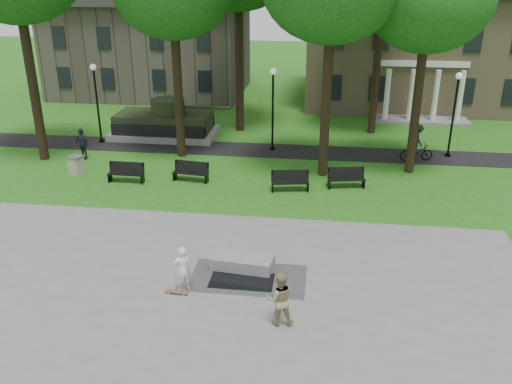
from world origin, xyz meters
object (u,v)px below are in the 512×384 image
concrete_block (242,262)px  cyclist (417,146)px  friend_watching (280,299)px  skateboarder (183,269)px  park_bench_0 (126,172)px  trash_bin (76,165)px

concrete_block → cyclist: cyclist is taller
cyclist → friend_watching: bearing=147.3°
concrete_block → friend_watching: size_ratio=1.25×
skateboarder → friend_watching: size_ratio=0.93×
skateboarder → park_bench_0: (-5.27, 9.20, -0.31)m
friend_watching → concrete_block: bearing=-72.1°
park_bench_0 → friend_watching: bearing=-50.3°
concrete_block → friend_watching: 3.55m
concrete_block → park_bench_0: size_ratio=1.22×
skateboarder → concrete_block: bearing=-168.9°
concrete_block → trash_bin: 12.93m
skateboarder → trash_bin: (-8.25, 9.93, -0.35)m
friend_watching → cyclist: (6.19, 15.69, -0.06)m
cyclist → trash_bin: size_ratio=2.14×
skateboarder → friend_watching: bearing=123.8°
concrete_block → skateboarder: 2.50m
skateboarder → cyclist: cyclist is taller
park_bench_0 → trash_bin: bearing=166.7°
friend_watching → cyclist: cyclist is taller
friend_watching → park_bench_0: friend_watching is taller
trash_bin → cyclist: bearing=13.8°
concrete_block → friend_watching: friend_watching is taller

